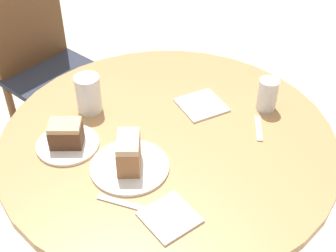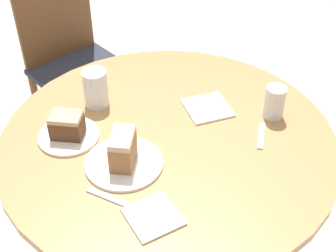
{
  "view_description": "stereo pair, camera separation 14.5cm",
  "coord_description": "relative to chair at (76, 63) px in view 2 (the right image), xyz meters",
  "views": [
    {
      "loc": [
        -0.72,
        -0.86,
        1.7
      ],
      "look_at": [
        0.0,
        0.0,
        0.78
      ],
      "focal_mm": 50.0,
      "sensor_mm": 36.0,
      "label": 1
    },
    {
      "loc": [
        -0.61,
        -0.95,
        1.7
      ],
      "look_at": [
        0.0,
        0.0,
        0.78
      ],
      "focal_mm": 50.0,
      "sensor_mm": 36.0,
      "label": 2
    }
  ],
  "objects": [
    {
      "name": "cake_slice_near",
      "position": [
        -0.25,
        -0.99,
        0.31
      ],
      "size": [
        0.12,
        0.12,
        0.1
      ],
      "rotation": [
        0.0,
        0.0,
        5.6
      ],
      "color": "#9E6B42",
      "rests_on": "plate_near"
    },
    {
      "name": "cake_slice_far",
      "position": [
        -0.34,
        -0.79,
        0.3
      ],
      "size": [
        0.12,
        0.12,
        0.08
      ],
      "rotation": [
        0.0,
        0.0,
        0.88
      ],
      "color": "brown",
      "rests_on": "plate_far"
    },
    {
      "name": "plate_far",
      "position": [
        -0.34,
        -0.79,
        0.25
      ],
      "size": [
        0.19,
        0.19,
        0.01
      ],
      "color": "white",
      "rests_on": "table"
    },
    {
      "name": "plate_near",
      "position": [
        -0.25,
        -0.99,
        0.25
      ],
      "size": [
        0.23,
        0.23,
        0.01
      ],
      "color": "white",
      "rests_on": "table"
    },
    {
      "name": "glass_lemonade",
      "position": [
        -0.19,
        -0.68,
        0.31
      ],
      "size": [
        0.08,
        0.08,
        0.13
      ],
      "color": "beige",
      "rests_on": "table"
    },
    {
      "name": "table",
      "position": [
        -0.07,
        -0.95,
        0.06
      ],
      "size": [
        1.06,
        1.06,
        0.74
      ],
      "color": "tan",
      "rests_on": "ground_plane"
    },
    {
      "name": "chair",
      "position": [
        0.0,
        0.0,
        0.0
      ],
      "size": [
        0.48,
        0.51,
        0.94
      ],
      "rotation": [
        0.0,
        0.0,
        0.17
      ],
      "color": "brown",
      "rests_on": "ground_plane"
    },
    {
      "name": "glass_water",
      "position": [
        0.28,
        -1.05,
        0.3
      ],
      "size": [
        0.07,
        0.07,
        0.11
      ],
      "color": "silver",
      "rests_on": "table"
    },
    {
      "name": "spoon",
      "position": [
        0.18,
        -1.11,
        0.25
      ],
      "size": [
        0.1,
        0.1,
        0.0
      ],
      "rotation": [
        0.0,
        0.0,
        0.79
      ],
      "color": "silver",
      "rests_on": "table"
    },
    {
      "name": "napkin_side",
      "position": [
        -0.28,
        -1.21,
        0.25
      ],
      "size": [
        0.14,
        0.14,
        0.01
      ],
      "rotation": [
        0.0,
        0.0,
        -0.05
      ],
      "color": "white",
      "rests_on": "table"
    },
    {
      "name": "fork",
      "position": [
        -0.34,
        -1.1,
        0.25
      ],
      "size": [
        0.1,
        0.16,
        0.0
      ],
      "rotation": [
        0.0,
        0.0,
        2.1
      ],
      "color": "silver",
      "rests_on": "table"
    },
    {
      "name": "napkin_stack",
      "position": [
        0.12,
        -0.9,
        0.25
      ],
      "size": [
        0.17,
        0.17,
        0.01
      ],
      "rotation": [
        0.0,
        0.0,
        -0.22
      ],
      "color": "white",
      "rests_on": "table"
    }
  ]
}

